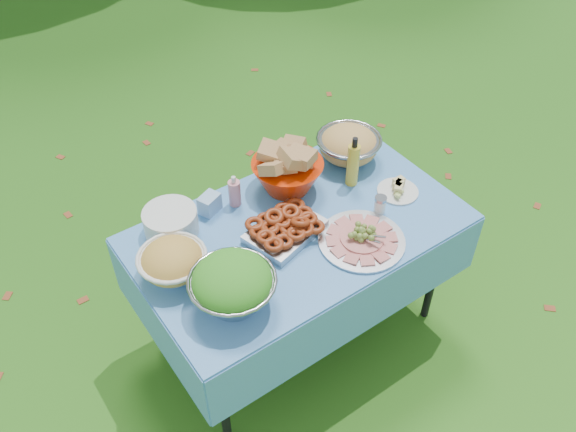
% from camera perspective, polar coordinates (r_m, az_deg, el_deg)
% --- Properties ---
extents(ground, '(80.00, 80.00, 0.00)m').
position_cam_1_polar(ground, '(3.29, 0.86, -10.51)').
color(ground, '#113A0A').
rests_on(ground, ground).
extents(picnic_table, '(1.46, 0.86, 0.76)m').
position_cam_1_polar(picnic_table, '(2.99, 0.94, -6.23)').
color(picnic_table, '#7FC4F5').
rests_on(picnic_table, ground).
extents(salad_bowl, '(0.44, 0.44, 0.22)m').
position_cam_1_polar(salad_bowl, '(2.35, -5.22, -6.41)').
color(salad_bowl, '#96979E').
rests_on(salad_bowl, picnic_table).
extents(pasta_bowl_white, '(0.29, 0.29, 0.16)m').
position_cam_1_polar(pasta_bowl_white, '(2.51, -10.77, -4.15)').
color(pasta_bowl_white, silver).
rests_on(pasta_bowl_white, picnic_table).
extents(plate_stack, '(0.27, 0.27, 0.12)m').
position_cam_1_polar(plate_stack, '(2.70, -10.92, -0.54)').
color(plate_stack, silver).
rests_on(plate_stack, picnic_table).
extents(wipes_box, '(0.12, 0.10, 0.09)m').
position_cam_1_polar(wipes_box, '(2.78, -7.35, 1.16)').
color(wipes_box, '#87ADD7').
rests_on(wipes_box, picnic_table).
extents(sanitizer_bottle, '(0.07, 0.07, 0.16)m').
position_cam_1_polar(sanitizer_bottle, '(2.78, -5.04, 2.39)').
color(sanitizer_bottle, '#D57C89').
rests_on(sanitizer_bottle, picnic_table).
extents(bread_bowl, '(0.34, 0.34, 0.23)m').
position_cam_1_polar(bread_bowl, '(2.84, -0.05, 4.43)').
color(bread_bowl, red).
rests_on(bread_bowl, picnic_table).
extents(pasta_bowl_steel, '(0.36, 0.36, 0.17)m').
position_cam_1_polar(pasta_bowl_steel, '(3.05, 5.69, 6.69)').
color(pasta_bowl_steel, '#96979E').
rests_on(pasta_bowl_steel, picnic_table).
extents(fried_tray, '(0.38, 0.31, 0.08)m').
position_cam_1_polar(fried_tray, '(2.65, -0.27, -1.15)').
color(fried_tray, '#AFB0B4').
rests_on(fried_tray, picnic_table).
extents(charcuterie_platter, '(0.46, 0.46, 0.09)m').
position_cam_1_polar(charcuterie_platter, '(2.64, 6.96, -1.75)').
color(charcuterie_platter, silver).
rests_on(charcuterie_platter, picnic_table).
extents(oil_bottle, '(0.06, 0.06, 0.26)m').
position_cam_1_polar(oil_bottle, '(2.87, 6.12, 5.11)').
color(oil_bottle, gold).
rests_on(oil_bottle, picnic_table).
extents(cheese_plate, '(0.26, 0.26, 0.05)m').
position_cam_1_polar(cheese_plate, '(2.91, 10.28, 2.62)').
color(cheese_plate, silver).
rests_on(cheese_plate, picnic_table).
extents(shaker, '(0.07, 0.07, 0.09)m').
position_cam_1_polar(shaker, '(2.78, 8.61, 1.05)').
color(shaker, white).
rests_on(shaker, picnic_table).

